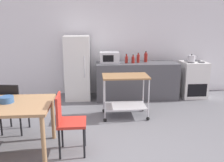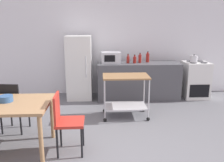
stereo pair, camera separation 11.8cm
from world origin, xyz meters
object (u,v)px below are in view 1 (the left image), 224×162
at_px(chair_red, 67,120).
at_px(microwave, 109,57).
at_px(bottle_soda, 146,57).
at_px(stove_oven, 193,79).
at_px(kitchen_cart, 125,89).
at_px(chair_black, 12,105).
at_px(refrigerator, 78,68).
at_px(bottle_sesame_oil, 126,59).
at_px(kettle, 192,58).
at_px(fruit_bowl, 7,100).
at_px(bottle_wine, 138,58).
at_px(bottle_soy_sauce, 133,60).

bearing_deg(chair_red, microwave, -17.53).
bearing_deg(bottle_soda, chair_red, -122.96).
height_order(stove_oven, kitchen_cart, stove_oven).
bearing_deg(chair_black, refrigerator, -110.18).
height_order(chair_black, bottle_sesame_oil, bottle_sesame_oil).
bearing_deg(stove_oven, refrigerator, 178.40).
relative_size(stove_oven, kettle, 3.84).
height_order(microwave, fruit_bowl, microwave).
distance_m(kitchen_cart, microwave, 1.33).
bearing_deg(refrigerator, microwave, -3.04).
bearing_deg(bottle_sesame_oil, refrigerator, 174.06).
distance_m(refrigerator, bottle_sesame_oil, 1.21).
distance_m(stove_oven, kitchen_cart, 2.24).
height_order(bottle_wine, bottle_soda, bottle_soda).
height_order(bottle_soy_sauce, bottle_wine, bottle_wine).
bearing_deg(kettle, bottle_soda, 170.86).
bearing_deg(bottle_sesame_oil, microwave, 168.57).
distance_m(refrigerator, kettle, 2.80).
bearing_deg(bottle_sesame_oil, chair_red, -115.58).
xyz_separation_m(kitchen_cart, microwave, (-0.23, 1.23, 0.46)).
bearing_deg(microwave, bottle_wine, -2.91).
height_order(bottle_soy_sauce, bottle_soda, bottle_soda).
relative_size(bottle_soy_sauce, bottle_soda, 0.78).
xyz_separation_m(bottle_wine, bottle_soda, (0.20, 0.07, 0.01)).
distance_m(chair_black, fruit_bowl, 0.66).
relative_size(chair_black, chair_red, 1.00).
relative_size(chair_black, stove_oven, 0.97).
distance_m(stove_oven, bottle_soda, 1.34).
height_order(stove_oven, bottle_soy_sauce, bottle_soy_sauce).
height_order(chair_black, microwave, microwave).
relative_size(microwave, bottle_soda, 1.74).
bearing_deg(refrigerator, stove_oven, -1.60).
relative_size(microwave, bottle_wine, 1.92).
bearing_deg(bottle_soda, stove_oven, -3.67).
height_order(chair_red, bottle_soda, bottle_soda).
bearing_deg(refrigerator, fruit_bowl, -109.27).
bearing_deg(microwave, chair_black, -134.02).
xyz_separation_m(stove_oven, bottle_soy_sauce, (-1.56, -0.06, 0.53)).
xyz_separation_m(stove_oven, kitchen_cart, (-1.89, -1.19, 0.12)).
bearing_deg(chair_black, kettle, -148.01).
xyz_separation_m(bottle_sesame_oil, bottle_soda, (0.50, 0.12, 0.02)).
bearing_deg(bottle_soda, refrigerator, 179.89).
bearing_deg(kettle, bottle_sesame_oil, 177.98).
bearing_deg(fruit_bowl, refrigerator, 70.73).
xyz_separation_m(chair_red, bottle_soy_sauce, (1.35, 2.46, 0.47)).
bearing_deg(kettle, refrigerator, 176.30).
relative_size(bottle_soy_sauce, bottle_wine, 0.87).
xyz_separation_m(fruit_bowl, kettle, (3.64, 2.28, 0.21)).
xyz_separation_m(kitchen_cart, bottle_sesame_oil, (0.18, 1.15, 0.42)).
bearing_deg(bottle_soda, bottle_wine, -160.10).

